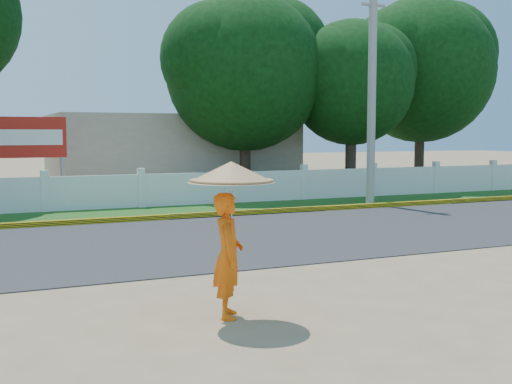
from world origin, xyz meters
TOP-DOWN VIEW (x-y plane):
  - ground at (0.00, 0.00)m, footprint 120.00×120.00m
  - road at (0.00, 4.50)m, footprint 60.00×7.00m
  - grass_verge at (0.00, 9.75)m, footprint 60.00×3.50m
  - curb at (0.00, 8.05)m, footprint 40.00×0.18m
  - fence at (0.00, 11.20)m, footprint 40.00×0.10m
  - building_near at (3.00, 18.00)m, footprint 10.00×6.00m
  - utility_pole at (7.38, 9.00)m, footprint 0.28×0.28m
  - monk_with_parasol at (-1.95, -1.52)m, footprint 1.14×1.14m
  - billboard at (-3.42, 12.30)m, footprint 2.50×0.13m
  - tree_row at (1.91, 14.11)m, footprint 33.06×7.54m

SIDE VIEW (x-z plane):
  - ground at x=0.00m, z-range 0.00..0.00m
  - road at x=0.00m, z-range 0.00..0.02m
  - grass_verge at x=0.00m, z-range 0.00..0.03m
  - curb at x=0.00m, z-range 0.00..0.16m
  - fence at x=0.00m, z-range 0.00..1.10m
  - monk_with_parasol at x=-1.95m, z-range 0.31..2.39m
  - building_near at x=3.00m, z-range 0.00..3.20m
  - billboard at x=-3.42m, z-range 0.67..3.62m
  - utility_pole at x=7.38m, z-range 0.00..7.48m
  - tree_row at x=1.91m, z-range 0.54..9.54m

